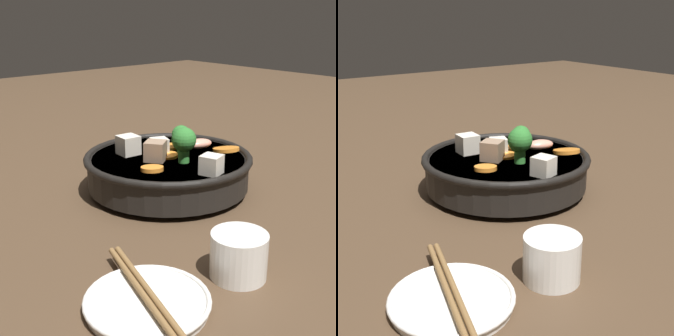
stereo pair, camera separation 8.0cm
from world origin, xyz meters
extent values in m
plane|color=#4C3826|center=(0.00, 0.00, 0.00)|extent=(3.00, 3.00, 0.00)
cylinder|color=black|center=(0.00, 0.00, 0.01)|extent=(0.15, 0.15, 0.01)
cylinder|color=black|center=(0.00, 0.00, 0.04)|extent=(0.27, 0.27, 0.05)
torus|color=black|center=(0.00, 0.00, 0.06)|extent=(0.29, 0.29, 0.01)
cylinder|color=brown|center=(0.00, 0.00, 0.05)|extent=(0.26, 0.26, 0.03)
cylinder|color=orange|center=(0.07, 0.04, 0.06)|extent=(0.05, 0.05, 0.01)
cylinder|color=orange|center=(-0.10, 0.04, 0.06)|extent=(0.06, 0.06, 0.01)
cylinder|color=orange|center=(0.00, 0.00, 0.06)|extent=(0.04, 0.04, 0.01)
cylinder|color=orange|center=(-0.04, -0.04, 0.06)|extent=(0.05, 0.05, 0.01)
cylinder|color=green|center=(-0.04, -0.01, 0.07)|extent=(0.01, 0.01, 0.02)
sphere|color=#2D752D|center=(-0.04, -0.01, 0.09)|extent=(0.03, 0.03, 0.03)
cylinder|color=green|center=(0.00, 0.04, 0.07)|extent=(0.02, 0.02, 0.02)
sphere|color=#2D752D|center=(0.00, 0.04, 0.10)|extent=(0.04, 0.04, 0.04)
cube|color=silver|center=(0.04, -0.06, 0.08)|extent=(0.04, 0.04, 0.03)
cube|color=#9E7F66|center=(0.03, 0.00, 0.08)|extent=(0.05, 0.05, 0.03)
cube|color=silver|center=(0.00, -0.02, 0.07)|extent=(0.04, 0.04, 0.03)
cube|color=silver|center=(0.01, 0.11, 0.07)|extent=(0.04, 0.04, 0.03)
ellipsoid|color=#EA9E84|center=(-0.07, 0.00, 0.07)|extent=(0.06, 0.04, 0.02)
cylinder|color=white|center=(0.24, 0.24, 0.01)|extent=(0.13, 0.13, 0.01)
torus|color=white|center=(0.24, 0.24, 0.01)|extent=(0.14, 0.14, 0.01)
cylinder|color=white|center=(0.12, 0.26, 0.03)|extent=(0.07, 0.07, 0.05)
cylinder|color=brown|center=(0.12, 0.26, 0.04)|extent=(0.06, 0.06, 0.00)
cylinder|color=olive|center=(0.25, 0.24, 0.02)|extent=(0.07, 0.20, 0.01)
cylinder|color=olive|center=(0.24, 0.24, 0.02)|extent=(0.07, 0.20, 0.01)
camera|label=1|loc=(0.51, 0.57, 0.30)|focal=50.00mm
camera|label=2|loc=(0.44, 0.62, 0.30)|focal=50.00mm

